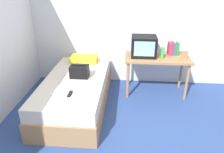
% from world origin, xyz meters
% --- Properties ---
extents(ground_plane, '(8.00, 8.00, 0.00)m').
position_xyz_m(ground_plane, '(0.00, 0.00, 0.00)').
color(ground_plane, '#2D4784').
extents(wall_back, '(5.20, 0.10, 2.60)m').
position_xyz_m(wall_back, '(0.00, 2.00, 1.30)').
color(wall_back, silver).
rests_on(wall_back, ground).
extents(bed, '(1.00, 2.00, 0.52)m').
position_xyz_m(bed, '(-0.89, 0.89, 0.26)').
color(bed, '#9E754C').
rests_on(bed, ground).
extents(desk, '(1.16, 0.60, 0.73)m').
position_xyz_m(desk, '(0.49, 1.49, 0.64)').
color(desk, '#9E754C').
rests_on(desk, ground).
extents(tv, '(0.44, 0.39, 0.36)m').
position_xyz_m(tv, '(0.24, 1.51, 0.91)').
color(tv, black).
rests_on(tv, desk).
extents(water_bottle, '(0.06, 0.06, 0.20)m').
position_xyz_m(water_bottle, '(0.56, 1.40, 0.83)').
color(water_bottle, green).
rests_on(water_bottle, desk).
extents(book_row, '(0.19, 0.17, 0.24)m').
position_xyz_m(book_row, '(0.78, 1.63, 0.84)').
color(book_row, '#B72D33').
rests_on(book_row, desk).
extents(picture_frame, '(0.11, 0.02, 0.16)m').
position_xyz_m(picture_frame, '(0.93, 1.37, 0.81)').
color(picture_frame, '#9E754C').
rests_on(picture_frame, desk).
extents(pillow, '(0.51, 0.29, 0.12)m').
position_xyz_m(pillow, '(-0.89, 1.63, 0.58)').
color(pillow, yellow).
rests_on(pillow, bed).
extents(handbag, '(0.30, 0.20, 0.22)m').
position_xyz_m(handbag, '(-0.82, 0.95, 0.62)').
color(handbag, black).
rests_on(handbag, bed).
extents(magazine, '(0.21, 0.29, 0.01)m').
position_xyz_m(magazine, '(-0.99, 0.46, 0.53)').
color(magazine, white).
rests_on(magazine, bed).
extents(remote_dark, '(0.04, 0.16, 0.02)m').
position_xyz_m(remote_dark, '(-0.83, 0.37, 0.53)').
color(remote_dark, black).
rests_on(remote_dark, bed).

